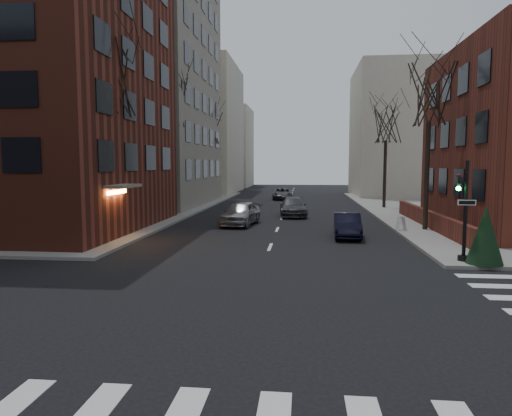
{
  "coord_description": "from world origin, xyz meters",
  "views": [
    {
      "loc": [
        1.59,
        -9.77,
        4.0
      ],
      "look_at": [
        -0.58,
        10.96,
        2.0
      ],
      "focal_mm": 32.0,
      "sensor_mm": 36.0,
      "label": 1
    }
  ],
  "objects_px": {
    "streetlamp_near": "(166,161)",
    "tree_right_a": "(430,94)",
    "sandwich_board": "(401,223)",
    "parked_sedan": "(347,225)",
    "streetlamp_far": "(218,162)",
    "car_lane_silver": "(241,213)",
    "tree_left_b": "(172,102)",
    "tree_right_b": "(386,124)",
    "evergreen_shrub": "(485,235)",
    "traffic_signal": "(464,217)",
    "car_lane_gray": "(293,207)",
    "tree_left_a": "(108,80)",
    "car_lane_far": "(282,194)",
    "tree_left_c": "(209,127)"
  },
  "relations": [
    {
      "from": "tree_right_b",
      "to": "car_lane_gray",
      "type": "height_order",
      "value": "tree_right_b"
    },
    {
      "from": "tree_right_b",
      "to": "car_lane_silver",
      "type": "distance_m",
      "value": 17.97
    },
    {
      "from": "tree_right_b",
      "to": "car_lane_gray",
      "type": "relative_size",
      "value": 1.87
    },
    {
      "from": "streetlamp_near",
      "to": "car_lane_silver",
      "type": "height_order",
      "value": "streetlamp_near"
    },
    {
      "from": "tree_left_a",
      "to": "evergreen_shrub",
      "type": "relative_size",
      "value": 4.5
    },
    {
      "from": "tree_left_b",
      "to": "car_lane_far",
      "type": "xyz_separation_m",
      "value": [
        8.0,
        16.21,
        -8.26
      ]
    },
    {
      "from": "streetlamp_far",
      "to": "car_lane_silver",
      "type": "height_order",
      "value": "streetlamp_far"
    },
    {
      "from": "car_lane_far",
      "to": "sandwich_board",
      "type": "xyz_separation_m",
      "value": [
        8.1,
        -24.74,
        -0.1
      ]
    },
    {
      "from": "evergreen_shrub",
      "to": "streetlamp_near",
      "type": "bearing_deg",
      "value": 141.23
    },
    {
      "from": "tree_left_b",
      "to": "car_lane_silver",
      "type": "bearing_deg",
      "value": -44.57
    },
    {
      "from": "traffic_signal",
      "to": "car_lane_far",
      "type": "distance_m",
      "value": 34.37
    },
    {
      "from": "sandwich_board",
      "to": "tree_right_b",
      "type": "bearing_deg",
      "value": 72.44
    },
    {
      "from": "tree_left_a",
      "to": "tree_right_b",
      "type": "bearing_deg",
      "value": 45.64
    },
    {
      "from": "tree_right_a",
      "to": "tree_right_b",
      "type": "height_order",
      "value": "tree_right_a"
    },
    {
      "from": "car_lane_far",
      "to": "evergreen_shrub",
      "type": "relative_size",
      "value": 2.07
    },
    {
      "from": "traffic_signal",
      "to": "tree_left_c",
      "type": "relative_size",
      "value": 0.41
    },
    {
      "from": "sandwich_board",
      "to": "tree_right_a",
      "type": "bearing_deg",
      "value": 7.92
    },
    {
      "from": "streetlamp_near",
      "to": "sandwich_board",
      "type": "height_order",
      "value": "streetlamp_near"
    },
    {
      "from": "traffic_signal",
      "to": "car_lane_gray",
      "type": "distance_m",
      "value": 17.96
    },
    {
      "from": "tree_right_b",
      "to": "sandwich_board",
      "type": "relative_size",
      "value": 11.25
    },
    {
      "from": "streetlamp_near",
      "to": "tree_left_a",
      "type": "bearing_deg",
      "value": -94.29
    },
    {
      "from": "traffic_signal",
      "to": "tree_right_b",
      "type": "bearing_deg",
      "value": 87.85
    },
    {
      "from": "tree_right_a",
      "to": "streetlamp_far",
      "type": "height_order",
      "value": "tree_right_a"
    },
    {
      "from": "tree_left_a",
      "to": "tree_right_b",
      "type": "height_order",
      "value": "tree_left_a"
    },
    {
      "from": "streetlamp_near",
      "to": "evergreen_shrub",
      "type": "distance_m",
      "value": 21.76
    },
    {
      "from": "tree_left_a",
      "to": "tree_right_b",
      "type": "distance_m",
      "value": 25.19
    },
    {
      "from": "parked_sedan",
      "to": "car_lane_gray",
      "type": "height_order",
      "value": "car_lane_gray"
    },
    {
      "from": "tree_left_a",
      "to": "evergreen_shrub",
      "type": "distance_m",
      "value": 19.62
    },
    {
      "from": "tree_left_a",
      "to": "parked_sedan",
      "type": "distance_m",
      "value": 15.06
    },
    {
      "from": "car_lane_silver",
      "to": "tree_left_b",
      "type": "bearing_deg",
      "value": 143.22
    },
    {
      "from": "traffic_signal",
      "to": "tree_right_a",
      "type": "xyz_separation_m",
      "value": [
        0.86,
        9.01,
        6.12
      ]
    },
    {
      "from": "tree_right_a",
      "to": "streetlamp_far",
      "type": "xyz_separation_m",
      "value": [
        -17.0,
        24.0,
        -3.79
      ]
    },
    {
      "from": "traffic_signal",
      "to": "streetlamp_far",
      "type": "relative_size",
      "value": 0.64
    },
    {
      "from": "streetlamp_near",
      "to": "tree_right_a",
      "type": "bearing_deg",
      "value": -13.24
    },
    {
      "from": "streetlamp_near",
      "to": "tree_left_c",
      "type": "bearing_deg",
      "value": 91.91
    },
    {
      "from": "tree_left_b",
      "to": "parked_sedan",
      "type": "bearing_deg",
      "value": -39.57
    },
    {
      "from": "traffic_signal",
      "to": "car_lane_silver",
      "type": "distance_m",
      "value": 15.09
    },
    {
      "from": "sandwich_board",
      "to": "parked_sedan",
      "type": "bearing_deg",
      "value": -159.89
    },
    {
      "from": "traffic_signal",
      "to": "parked_sedan",
      "type": "relative_size",
      "value": 1.0
    },
    {
      "from": "streetlamp_near",
      "to": "car_lane_gray",
      "type": "xyz_separation_m",
      "value": [
        9.0,
        3.43,
        -3.53
      ]
    },
    {
      "from": "tree_left_c",
      "to": "tree_left_a",
      "type": "bearing_deg",
      "value": -90.0
    },
    {
      "from": "tree_right_b",
      "to": "sandwich_board",
      "type": "xyz_separation_m",
      "value": [
        -1.5,
        -14.53,
        -7.03
      ]
    },
    {
      "from": "sandwich_board",
      "to": "evergreen_shrub",
      "type": "bearing_deg",
      "value": -93.36
    },
    {
      "from": "tree_right_a",
      "to": "tree_right_b",
      "type": "relative_size",
      "value": 1.06
    },
    {
      "from": "tree_left_b",
      "to": "car_lane_gray",
      "type": "height_order",
      "value": "tree_left_b"
    },
    {
      "from": "traffic_signal",
      "to": "evergreen_shrub",
      "type": "xyz_separation_m",
      "value": [
        0.67,
        -0.49,
        -0.62
      ]
    },
    {
      "from": "tree_right_a",
      "to": "sandwich_board",
      "type": "xyz_separation_m",
      "value": [
        -1.5,
        -0.53,
        -7.47
      ]
    },
    {
      "from": "tree_left_a",
      "to": "sandwich_board",
      "type": "bearing_deg",
      "value": 12.15
    },
    {
      "from": "tree_left_c",
      "to": "car_lane_gray",
      "type": "height_order",
      "value": "tree_left_c"
    },
    {
      "from": "tree_left_b",
      "to": "parked_sedan",
      "type": "relative_size",
      "value": 2.69
    }
  ]
}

